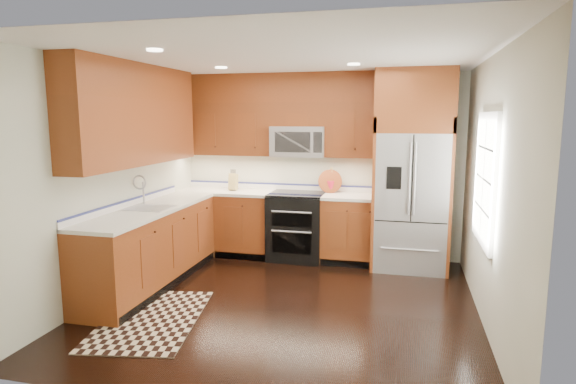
% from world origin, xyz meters
% --- Properties ---
extents(ground, '(4.00, 4.00, 0.00)m').
position_xyz_m(ground, '(0.00, 0.00, 0.00)').
color(ground, black).
rests_on(ground, ground).
extents(wall_back, '(4.00, 0.02, 2.60)m').
position_xyz_m(wall_back, '(0.00, 2.00, 1.30)').
color(wall_back, beige).
rests_on(wall_back, ground).
extents(wall_left, '(0.02, 4.00, 2.60)m').
position_xyz_m(wall_left, '(-2.00, 0.00, 1.30)').
color(wall_left, beige).
rests_on(wall_left, ground).
extents(wall_right, '(0.02, 4.00, 2.60)m').
position_xyz_m(wall_right, '(2.00, 0.00, 1.30)').
color(wall_right, beige).
rests_on(wall_right, ground).
extents(window, '(0.04, 1.10, 1.30)m').
position_xyz_m(window, '(1.98, 0.20, 1.40)').
color(window, white).
rests_on(window, ground).
extents(base_cabinets, '(2.85, 3.00, 0.90)m').
position_xyz_m(base_cabinets, '(-1.23, 0.90, 0.45)').
color(base_cabinets, brown).
rests_on(base_cabinets, ground).
extents(countertop, '(2.86, 3.01, 0.04)m').
position_xyz_m(countertop, '(-1.09, 1.01, 0.92)').
color(countertop, white).
rests_on(countertop, base_cabinets).
extents(upper_cabinets, '(2.85, 3.00, 1.15)m').
position_xyz_m(upper_cabinets, '(-1.15, 1.09, 2.02)').
color(upper_cabinets, brown).
rests_on(upper_cabinets, ground).
extents(range, '(0.76, 0.67, 0.95)m').
position_xyz_m(range, '(-0.25, 1.67, 0.47)').
color(range, black).
rests_on(range, ground).
extents(microwave, '(0.76, 0.40, 0.42)m').
position_xyz_m(microwave, '(-0.25, 1.80, 1.66)').
color(microwave, '#B2B2B7').
rests_on(microwave, ground).
extents(refrigerator, '(0.98, 0.75, 2.60)m').
position_xyz_m(refrigerator, '(1.30, 1.63, 1.30)').
color(refrigerator, '#B2B2B7').
rests_on(refrigerator, ground).
extents(sink_faucet, '(0.54, 0.44, 0.37)m').
position_xyz_m(sink_faucet, '(-1.73, 0.23, 0.99)').
color(sink_faucet, '#B2B2B7').
rests_on(sink_faucet, countertop).
extents(rug, '(1.16, 1.65, 0.01)m').
position_xyz_m(rug, '(-1.20, -0.72, 0.01)').
color(rug, black).
rests_on(rug, ground).
extents(knife_block, '(0.12, 0.16, 0.30)m').
position_xyz_m(knife_block, '(-1.23, 1.76, 1.06)').
color(knife_block, '#A59150').
rests_on(knife_block, countertop).
extents(utensil_crock, '(0.13, 0.13, 0.36)m').
position_xyz_m(utensil_crock, '(0.19, 1.87, 1.06)').
color(utensil_crock, '#A5142C').
rests_on(utensil_crock, countertop).
extents(cutting_board, '(0.41, 0.41, 0.02)m').
position_xyz_m(cutting_board, '(0.19, 1.84, 0.95)').
color(cutting_board, brown).
rests_on(cutting_board, countertop).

